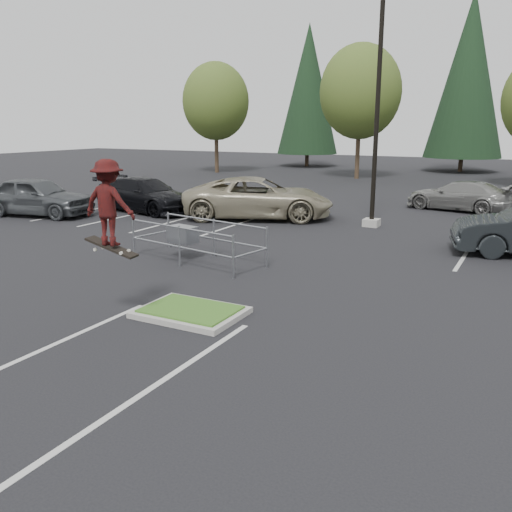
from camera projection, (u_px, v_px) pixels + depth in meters
The scene contains 14 objects.
ground at pixel (191, 315), 11.69m from camera, with size 120.00×120.00×0.00m, color black.
grass_median at pixel (191, 312), 11.67m from camera, with size 2.20×1.60×0.16m.
stall_lines at pixel (262, 252), 17.47m from camera, with size 22.62×17.60×0.01m.
light_pole at pixel (377, 109), 20.68m from camera, with size 0.70×0.60×10.12m.
decid_a at pixel (216, 104), 44.32m from camera, with size 5.44×5.44×8.91m.
decid_b at pixel (360, 95), 39.19m from camera, with size 5.89×5.89×9.64m.
conif_a at pixel (308, 90), 50.69m from camera, with size 5.72×5.72×13.00m.
conif_b at pixel (468, 76), 44.59m from camera, with size 6.38×6.38×14.50m.
cart_corral at pixel (186, 235), 16.37m from camera, with size 4.40×2.28×1.19m.
skateboarder at pixel (109, 203), 10.78m from camera, with size 1.18×0.76×1.95m.
car_l_tan at pixel (256, 198), 23.39m from camera, with size 2.95×6.41×1.78m, color gray.
car_l_black at pixel (144, 195), 25.26m from camera, with size 2.20×5.42×1.57m, color black.
car_l_grey at pixel (37, 196), 24.13m from camera, with size 2.04×5.08×1.73m, color #45484C.
car_far_silver at pixel (460, 196), 25.60m from camera, with size 1.97×4.84×1.40m, color gray.
Camera 1 is at (6.41, -9.11, 4.03)m, focal length 38.00 mm.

